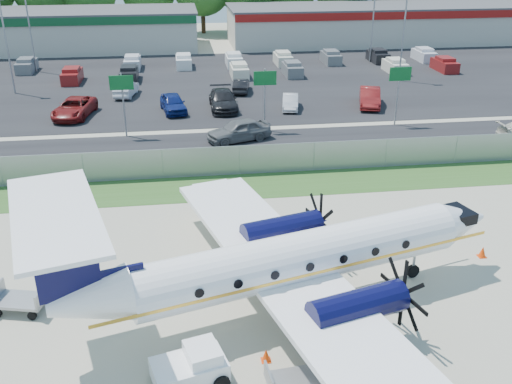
{
  "coord_description": "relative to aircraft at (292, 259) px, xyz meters",
  "views": [
    {
      "loc": [
        -3.63,
        -20.75,
        14.54
      ],
      "look_at": [
        0.0,
        6.0,
        2.3
      ],
      "focal_mm": 40.0,
      "sensor_mm": 36.0,
      "label": 1
    }
  ],
  "objects": [
    {
      "name": "ground",
      "position": [
        -0.51,
        1.09,
        -2.42
      ],
      "size": [
        170.0,
        170.0,
        0.0
      ],
      "primitive_type": "plane",
      "color": "#B2AD97",
      "rests_on": "ground"
    },
    {
      "name": "grass_verge",
      "position": [
        -0.51,
        13.09,
        -2.42
      ],
      "size": [
        170.0,
        4.0,
        0.02
      ],
      "primitive_type": "cube",
      "color": "#2D561E",
      "rests_on": "ground"
    },
    {
      "name": "access_road",
      "position": [
        -0.51,
        20.09,
        -2.41
      ],
      "size": [
        170.0,
        8.0,
        0.02
      ],
      "primitive_type": "cube",
      "color": "black",
      "rests_on": "ground"
    },
    {
      "name": "parking_lot",
      "position": [
        -0.51,
        41.09,
        -2.41
      ],
      "size": [
        170.0,
        32.0,
        0.02
      ],
      "primitive_type": "cube",
      "color": "black",
      "rests_on": "ground"
    },
    {
      "name": "perimeter_fence",
      "position": [
        -0.51,
        15.09,
        -1.42
      ],
      "size": [
        120.0,
        0.06,
        1.99
      ],
      "color": "gray",
      "rests_on": "ground"
    },
    {
      "name": "building_west",
      "position": [
        -24.51,
        63.07,
        0.21
      ],
      "size": [
        46.4,
        12.4,
        5.24
      ],
      "color": "beige",
      "rests_on": "ground"
    },
    {
      "name": "building_east",
      "position": [
        25.49,
        63.07,
        0.21
      ],
      "size": [
        44.4,
        12.4,
        5.24
      ],
      "color": "beige",
      "rests_on": "ground"
    },
    {
      "name": "sign_left",
      "position": [
        -8.51,
        23.99,
        1.19
      ],
      "size": [
        1.8,
        0.26,
        5.0
      ],
      "color": "gray",
      "rests_on": "ground"
    },
    {
      "name": "sign_mid",
      "position": [
        2.49,
        23.99,
        1.19
      ],
      "size": [
        1.8,
        0.26,
        5.0
      ],
      "color": "gray",
      "rests_on": "ground"
    },
    {
      "name": "sign_right",
      "position": [
        13.49,
        23.99,
        1.19
      ],
      "size": [
        1.8,
        0.26,
        5.0
      ],
      "color": "gray",
      "rests_on": "ground"
    },
    {
      "name": "light_pole_nw",
      "position": [
        -20.51,
        39.09,
        2.81
      ],
      "size": [
        0.9,
        0.35,
        9.09
      ],
      "color": "gray",
      "rests_on": "ground"
    },
    {
      "name": "light_pole_ne",
      "position": [
        19.49,
        39.09,
        2.81
      ],
      "size": [
        0.9,
        0.35,
        9.09
      ],
      "color": "gray",
      "rests_on": "ground"
    },
    {
      "name": "light_pole_sw",
      "position": [
        -20.51,
        49.09,
        2.81
      ],
      "size": [
        0.9,
        0.35,
        9.09
      ],
      "color": "gray",
      "rests_on": "ground"
    },
    {
      "name": "light_pole_se",
      "position": [
        19.49,
        49.09,
        2.81
      ],
      "size": [
        0.9,
        0.35,
        9.09
      ],
      "color": "gray",
      "rests_on": "ground"
    },
    {
      "name": "tree_line",
      "position": [
        -0.51,
        75.09,
        -2.42
      ],
      "size": [
        112.0,
        6.0,
        14.0
      ],
      "primitive_type": null,
      "color": "#225B1A",
      "rests_on": "ground"
    },
    {
      "name": "aircraft",
      "position": [
        0.0,
        0.0,
        0.0
      ],
      "size": [
        20.55,
        20.08,
        6.28
      ],
      "color": "white",
      "rests_on": "ground"
    },
    {
      "name": "pushback_tug",
      "position": [
        -4.25,
        -3.8,
        -1.76
      ],
      "size": [
        2.86,
        2.39,
        1.38
      ],
      "color": "white",
      "rests_on": "ground"
    },
    {
      "name": "baggage_cart_near",
      "position": [
        -11.29,
        1.44,
        -1.9
      ],
      "size": [
        2.41,
        1.79,
        1.13
      ],
      "color": "gray",
      "rests_on": "ground"
    },
    {
      "name": "baggage_cart_far",
      "position": [
        -0.78,
        -4.66,
        -1.96
      ],
      "size": [
        2.0,
        1.32,
        1.0
      ],
      "color": "gray",
      "rests_on": "ground"
    },
    {
      "name": "cone_nose",
      "position": [
        10.19,
        2.94,
        -2.16
      ],
      "size": [
        0.39,
        0.39,
        0.55
      ],
      "color": "#F63E07",
      "rests_on": "ground"
    },
    {
      "name": "cone_port_wing",
      "position": [
        -1.52,
        -3.08,
        -2.18
      ],
      "size": [
        0.36,
        0.36,
        0.52
      ],
      "color": "#F63E07",
      "rests_on": "ground"
    },
    {
      "name": "cone_starboard_wing",
      "position": [
        -1.82,
        6.97,
        -2.19
      ],
      "size": [
        0.34,
        0.34,
        0.49
      ],
      "color": "#F63E07",
      "rests_on": "ground"
    },
    {
      "name": "road_car_mid",
      "position": [
        0.15,
        21.82,
        -2.42
      ],
      "size": [
        5.36,
        3.54,
        1.69
      ],
      "primitive_type": "imported",
      "rotation": [
        0.0,
        0.0,
        -1.23
      ],
      "color": "#595B5E",
      "rests_on": "ground"
    },
    {
      "name": "parked_car_a",
      "position": [
        -13.32,
        30.03,
        -2.42
      ],
      "size": [
        3.65,
        6.17,
        1.61
      ],
      "primitive_type": "imported",
      "rotation": [
        0.0,
        0.0,
        -0.18
      ],
      "color": "maroon",
      "rests_on": "ground"
    },
    {
      "name": "parked_car_b",
      "position": [
        -4.82,
        30.38,
        -2.42
      ],
      "size": [
        2.7,
        5.01,
        1.62
      ],
      "primitive_type": "imported",
      "rotation": [
        0.0,
        0.0,
        0.17
      ],
      "color": "navy",
      "rests_on": "ground"
    },
    {
      "name": "parked_car_c",
      "position": [
        -0.33,
        30.65,
        -2.42
      ],
      "size": [
        2.38,
        5.82,
        1.69
      ],
      "primitive_type": "imported",
      "rotation": [
        0.0,
        0.0,
        0.0
      ],
      "color": "black",
      "rests_on": "ground"
    },
    {
      "name": "parked_car_d",
      "position": [
        5.74,
        29.93,
        -2.42
      ],
      "size": [
        2.12,
        4.14,
        1.3
      ],
      "primitive_type": "imported",
      "rotation": [
        0.0,
        0.0,
        -0.19
      ],
      "color": "silver",
      "rests_on": "ground"
    },
    {
      "name": "parked_car_e",
      "position": [
        13.15,
        29.81,
        -2.42
      ],
      "size": [
        3.13,
        5.41,
        1.69
      ],
      "primitive_type": "imported",
      "rotation": [
        0.0,
        0.0,
        -0.28
      ],
      "color": "maroon",
      "rests_on": "ground"
    },
    {
      "name": "parked_car_f",
      "position": [
        -9.35,
        36.54,
        -2.42
      ],
      "size": [
        2.3,
        4.58,
        1.44
      ],
      "primitive_type": "imported",
      "rotation": [
        0.0,
        0.0,
        2.96
      ],
      "color": "silver",
      "rests_on": "ground"
    },
    {
      "name": "parked_car_g",
      "position": [
        1.97,
        36.56,
        -2.42
      ],
      "size": [
        2.17,
        4.35,
        1.37
      ],
      "primitive_type": "imported",
      "rotation": [
        0.0,
        0.0,
        2.96
      ],
      "color": "black",
      "rests_on": "ground"
    },
    {
      "name": "far_parking_rows",
      "position": [
        -0.51,
        46.09,
        -2.42
      ],
      "size": [
        56.0,
        10.0,
        1.6
      ],
      "primitive_type": null,
      "color": "gray",
      "rests_on": "ground"
    }
  ]
}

